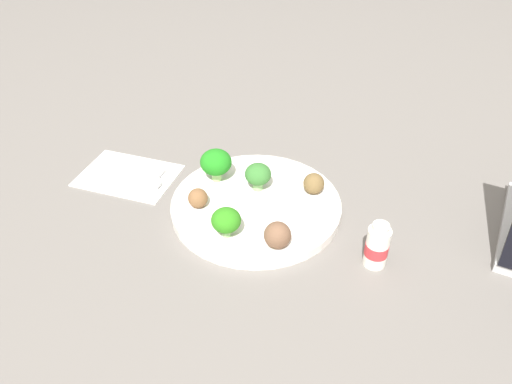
# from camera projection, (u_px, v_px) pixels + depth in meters

# --- Properties ---
(ground_plane) EXTENTS (4.00, 4.00, 0.00)m
(ground_plane) POSITION_uv_depth(u_px,v_px,m) (256.00, 209.00, 0.83)
(ground_plane) COLOR slate
(plate) EXTENTS (0.28, 0.28, 0.02)m
(plate) POSITION_uv_depth(u_px,v_px,m) (256.00, 205.00, 0.83)
(plate) COLOR white
(plate) RESTS_ON ground_plane
(broccoli_floret_back_right) EXTENTS (0.04, 0.04, 0.05)m
(broccoli_floret_back_right) POSITION_uv_depth(u_px,v_px,m) (226.00, 221.00, 0.74)
(broccoli_floret_back_right) COLOR #94C77C
(broccoli_floret_back_right) RESTS_ON plate
(broccoli_floret_mid_left) EXTENTS (0.05, 0.05, 0.06)m
(broccoli_floret_mid_left) POSITION_uv_depth(u_px,v_px,m) (216.00, 163.00, 0.85)
(broccoli_floret_mid_left) COLOR #A6D17F
(broccoli_floret_mid_left) RESTS_ON plate
(broccoli_floret_near_rim) EXTENTS (0.04, 0.04, 0.05)m
(broccoli_floret_near_rim) POSITION_uv_depth(u_px,v_px,m) (258.00, 175.00, 0.83)
(broccoli_floret_near_rim) COLOR #8CC377
(broccoli_floret_near_rim) RESTS_ON plate
(meatball_front_right) EXTENTS (0.04, 0.04, 0.04)m
(meatball_front_right) POSITION_uv_depth(u_px,v_px,m) (314.00, 183.00, 0.83)
(meatball_front_right) COLOR brown
(meatball_front_right) RESTS_ON plate
(meatball_mid_right) EXTENTS (0.04, 0.04, 0.04)m
(meatball_mid_right) POSITION_uv_depth(u_px,v_px,m) (278.00, 235.00, 0.73)
(meatball_mid_right) COLOR brown
(meatball_mid_right) RESTS_ON plate
(meatball_front_left) EXTENTS (0.03, 0.03, 0.03)m
(meatball_front_left) POSITION_uv_depth(u_px,v_px,m) (198.00, 198.00, 0.81)
(meatball_front_left) COLOR brown
(meatball_front_left) RESTS_ON plate
(napkin) EXTENTS (0.18, 0.13, 0.01)m
(napkin) POSITION_uv_depth(u_px,v_px,m) (128.00, 175.00, 0.91)
(napkin) COLOR white
(napkin) RESTS_ON ground_plane
(fork) EXTENTS (0.12, 0.02, 0.01)m
(fork) POSITION_uv_depth(u_px,v_px,m) (137.00, 168.00, 0.92)
(fork) COLOR silver
(fork) RESTS_ON napkin
(knife) EXTENTS (0.15, 0.03, 0.01)m
(knife) POSITION_uv_depth(u_px,v_px,m) (126.00, 179.00, 0.89)
(knife) COLOR silver
(knife) RESTS_ON napkin
(yogurt_bottle) EXTENTS (0.03, 0.03, 0.07)m
(yogurt_bottle) POSITION_uv_depth(u_px,v_px,m) (377.00, 246.00, 0.72)
(yogurt_bottle) COLOR white
(yogurt_bottle) RESTS_ON ground_plane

